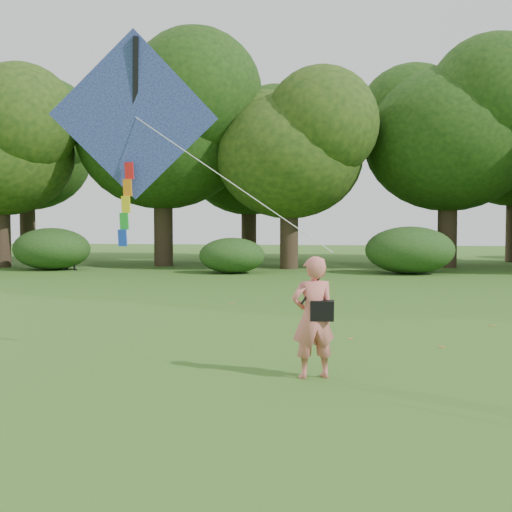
# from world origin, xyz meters

# --- Properties ---
(ground) EXTENTS (100.00, 100.00, 0.00)m
(ground) POSITION_xyz_m (0.00, 0.00, 0.00)
(ground) COLOR #265114
(ground) RESTS_ON ground
(man_kite_flyer) EXTENTS (0.68, 0.57, 1.59)m
(man_kite_flyer) POSITION_xyz_m (0.25, 0.30, 0.80)
(man_kite_flyer) COLOR #D86E65
(man_kite_flyer) RESTS_ON ground
(bystander_left) EXTENTS (0.89, 0.78, 1.56)m
(bystander_left) POSITION_xyz_m (-10.98, 17.62, 0.78)
(bystander_left) COLOR #22222E
(bystander_left) RESTS_ON ground
(crossbody_bag) EXTENTS (0.43, 0.20, 0.67)m
(crossbody_bag) POSITION_xyz_m (0.36, 0.27, 0.90)
(crossbody_bag) COLOR black
(crossbody_bag) RESTS_ON ground
(flying_kite) EXTENTS (4.34, 1.63, 3.28)m
(flying_kite) POSITION_xyz_m (-2.58, 1.53, 3.61)
(flying_kite) COLOR #233097
(flying_kite) RESTS_ON ground
(tree_line) EXTENTS (54.70, 15.30, 9.48)m
(tree_line) POSITION_xyz_m (1.67, 22.88, 5.60)
(tree_line) COLOR #3A2D1E
(tree_line) RESTS_ON ground
(shrub_band) EXTENTS (39.15, 3.22, 1.88)m
(shrub_band) POSITION_xyz_m (-0.72, 17.60, 0.86)
(shrub_band) COLOR #264919
(shrub_band) RESTS_ON ground
(fallen_leaves) EXTENTS (7.53, 13.99, 0.01)m
(fallen_leaves) POSITION_xyz_m (2.20, 3.02, 0.01)
(fallen_leaves) COLOR olive
(fallen_leaves) RESTS_ON ground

